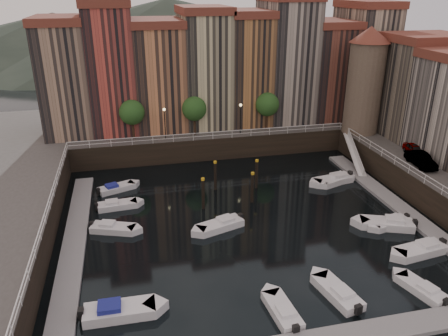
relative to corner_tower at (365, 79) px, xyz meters
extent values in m
plane|color=black|center=(-20.00, -14.50, -10.19)|extent=(200.00, 200.00, 0.00)
cube|color=black|center=(-20.00, 11.50, -8.69)|extent=(80.00, 20.00, 3.00)
cube|color=gray|center=(-36.20, -15.50, -10.02)|extent=(2.00, 28.00, 0.35)
cube|color=gray|center=(-3.80, -15.50, -10.02)|extent=(2.00, 28.00, 0.35)
cone|color=#2D382D|center=(-50.00, 95.50, -3.19)|extent=(80.00, 80.00, 14.00)
cone|color=#2D382D|center=(-15.00, 95.50, -1.19)|extent=(100.00, 100.00, 18.00)
cone|color=#2D382D|center=(20.00, 95.50, -4.19)|extent=(70.00, 70.00, 12.00)
cube|color=#977860|center=(-38.00, 9.00, -0.19)|extent=(6.00, 10.00, 14.00)
cube|color=brown|center=(-38.00, 9.00, 7.31)|extent=(6.30, 10.30, 1.00)
cube|color=#B44438|center=(-32.10, 9.00, 0.81)|extent=(5.80, 10.00, 16.00)
cube|color=brown|center=(-32.10, 9.00, 9.31)|extent=(6.10, 10.30, 1.00)
cube|color=#C47D50|center=(-25.95, 9.00, -0.44)|extent=(6.50, 10.00, 13.50)
cube|color=brown|center=(-25.95, 9.00, 6.81)|extent=(6.80, 10.30, 1.00)
cube|color=beige|center=(-19.60, 9.00, 0.31)|extent=(6.20, 10.00, 15.00)
cube|color=brown|center=(-19.60, 9.00, 8.31)|extent=(6.50, 10.30, 1.00)
cube|color=#A76F3D|center=(-13.70, 9.00, 0.06)|extent=(5.60, 10.00, 14.50)
cube|color=brown|center=(-13.70, 9.00, 7.81)|extent=(5.90, 10.30, 1.00)
cube|color=#A5988A|center=(-7.70, 9.00, 1.06)|extent=(6.40, 10.00, 16.50)
cube|color=brown|center=(-1.50, 9.00, -0.69)|extent=(6.00, 10.00, 13.00)
cube|color=brown|center=(-1.50, 9.00, 6.31)|extent=(6.30, 10.30, 1.00)
cube|color=tan|center=(4.45, 9.00, 0.56)|extent=(5.90, 10.00, 15.50)
cube|color=brown|center=(4.45, 9.00, 8.81)|extent=(6.20, 10.30, 1.00)
cube|color=#6D6252|center=(6.50, -2.50, -1.19)|extent=(9.00, 8.00, 12.00)
cube|color=brown|center=(6.50, -2.50, 5.31)|extent=(9.30, 8.30, 1.00)
cylinder|color=#6B5B4C|center=(0.00, 0.00, -1.19)|extent=(4.60, 4.60, 12.00)
cone|color=brown|center=(0.00, 0.00, 5.61)|extent=(5.20, 5.20, 2.00)
cylinder|color=black|center=(-30.00, 3.70, -5.99)|extent=(0.30, 0.30, 2.40)
sphere|color=#1E4719|center=(-30.00, 3.70, -3.59)|extent=(3.20, 3.20, 3.20)
cylinder|color=black|center=(-22.00, 3.70, -5.99)|extent=(0.30, 0.30, 2.40)
sphere|color=#1E4719|center=(-22.00, 3.70, -3.59)|extent=(3.20, 3.20, 3.20)
cylinder|color=black|center=(-12.00, 3.70, -5.99)|extent=(0.30, 0.30, 2.40)
sphere|color=#1E4719|center=(-12.00, 3.70, -3.59)|extent=(3.20, 3.20, 3.20)
cylinder|color=black|center=(-26.00, 2.70, -5.19)|extent=(0.12, 0.12, 4.00)
sphere|color=#FFD88C|center=(-26.00, 2.70, -3.19)|extent=(0.36, 0.36, 0.36)
cylinder|color=black|center=(-16.00, 2.70, -5.19)|extent=(0.12, 0.12, 4.00)
sphere|color=#FFD88C|center=(-16.00, 2.70, -3.19)|extent=(0.36, 0.36, 0.36)
cube|color=white|center=(-20.00, 1.50, -6.24)|extent=(36.00, 0.08, 0.08)
cube|color=white|center=(-20.00, 1.50, -6.69)|extent=(36.00, 0.06, 0.06)
cube|color=white|center=(-2.00, -15.50, -6.24)|extent=(0.08, 34.00, 0.08)
cube|color=white|center=(-2.00, -15.50, -6.69)|extent=(0.06, 34.00, 0.06)
cube|color=white|center=(-38.00, -15.50, -6.24)|extent=(0.08, 34.00, 0.08)
cube|color=white|center=(-38.00, -15.50, -6.69)|extent=(0.06, 34.00, 0.06)
cube|color=white|center=(-2.90, -4.50, -8.44)|extent=(2.78, 8.26, 2.81)
cube|color=white|center=(-2.90, -4.50, -7.94)|extent=(1.93, 8.32, 3.65)
cylinder|color=black|center=(-23.69, -11.52, -8.69)|extent=(0.32, 0.32, 3.60)
cylinder|color=gold|center=(-23.69, -11.52, -6.84)|extent=(0.36, 0.36, 0.25)
cylinder|color=black|center=(-21.53, -7.30, -8.69)|extent=(0.32, 0.32, 3.60)
cylinder|color=gold|center=(-21.53, -7.30, -6.84)|extent=(0.36, 0.36, 0.25)
cylinder|color=black|center=(-18.36, -11.24, -8.69)|extent=(0.32, 0.32, 3.60)
cylinder|color=gold|center=(-18.36, -11.24, -6.84)|extent=(0.36, 0.36, 0.25)
cylinder|color=black|center=(-16.87, -7.91, -8.69)|extent=(0.32, 0.32, 3.60)
cylinder|color=gold|center=(-16.87, -7.91, -6.84)|extent=(0.36, 0.36, 0.25)
cube|color=silver|center=(-32.27, -25.95, -9.86)|extent=(4.98, 2.00, 0.84)
cube|color=navy|center=(-32.94, -25.94, -9.35)|extent=(1.60, 1.38, 0.56)
cube|color=black|center=(-34.85, -25.90, -9.58)|extent=(0.40, 0.57, 0.79)
cube|color=silver|center=(-32.78, -14.14, -9.91)|extent=(4.43, 2.93, 0.70)
cube|color=silver|center=(-33.30, -13.94, -9.49)|extent=(1.62, 1.51, 0.47)
cube|color=black|center=(-34.80, -13.39, -9.68)|extent=(0.47, 0.55, 0.66)
cube|color=silver|center=(-32.39, -9.38, -9.92)|extent=(4.10, 1.86, 0.68)
cube|color=silver|center=(-32.94, -9.42, -9.51)|extent=(1.35, 1.19, 0.45)
cube|color=black|center=(-34.47, -9.55, -9.70)|extent=(0.35, 0.48, 0.63)
cube|color=silver|center=(-32.46, -5.10, -9.92)|extent=(4.30, 2.89, 0.68)
cube|color=navy|center=(-32.97, -5.29, -9.51)|extent=(1.59, 1.48, 0.46)
cube|color=black|center=(-34.42, -5.85, -9.69)|extent=(0.46, 0.54, 0.64)
cube|color=silver|center=(-6.95, -23.89, -9.88)|extent=(4.85, 2.41, 0.79)
cube|color=silver|center=(-6.32, -23.80, -9.40)|extent=(1.64, 1.46, 0.53)
cube|color=black|center=(-4.54, -23.56, -9.61)|extent=(0.44, 0.57, 0.74)
cube|color=silver|center=(-6.77, -19.04, -9.92)|extent=(4.26, 2.35, 0.69)
cube|color=silver|center=(-6.24, -18.93, -9.51)|extent=(1.48, 1.34, 0.46)
cube|color=black|center=(-4.72, -18.61, -9.69)|extent=(0.41, 0.51, 0.64)
cube|color=silver|center=(-7.29, -19.21, -9.86)|extent=(5.25, 3.54, 0.83)
cube|color=silver|center=(-6.66, -19.46, -9.36)|extent=(1.94, 1.81, 0.56)
cube|color=black|center=(-4.90, -20.14, -9.58)|extent=(0.56, 0.66, 0.78)
cube|color=silver|center=(-7.34, -8.62, -9.88)|extent=(4.86, 3.20, 0.77)
cube|color=silver|center=(-6.76, -8.41, -9.42)|extent=(1.78, 1.66, 0.52)
cube|color=black|center=(-5.11, -7.81, -9.63)|extent=(0.52, 0.61, 0.72)
cube|color=silver|center=(-7.72, -8.60, -9.88)|extent=(4.89, 2.55, 0.79)
cube|color=silver|center=(-7.10, -8.50, -9.40)|extent=(1.67, 1.50, 0.53)
cube|color=black|center=(-5.32, -8.20, -9.61)|extent=(0.45, 0.58, 0.74)
cube|color=silver|center=(-21.14, -28.34, -9.92)|extent=(1.92, 4.19, 0.69)
cube|color=silver|center=(-21.09, -28.90, -9.50)|extent=(1.22, 1.39, 0.46)
cube|color=black|center=(-20.96, -30.46, -9.68)|extent=(0.49, 0.36, 0.65)
cube|color=silver|center=(-16.49, -27.41, -9.89)|extent=(2.58, 4.70, 0.76)
cube|color=silver|center=(-16.37, -28.01, -9.44)|extent=(1.47, 1.63, 0.51)
cube|color=black|center=(-16.02, -29.69, -9.64)|extent=(0.57, 0.45, 0.71)
cube|color=silver|center=(-10.07, -28.40, -9.93)|extent=(2.55, 4.18, 0.67)
cube|color=silver|center=(-9.92, -28.91, -9.53)|extent=(1.37, 1.49, 0.44)
cube|color=black|center=(-9.50, -30.36, -9.71)|extent=(0.51, 0.42, 0.62)
imported|color=gray|center=(1.78, -9.75, -6.52)|extent=(2.20, 4.17, 1.35)
imported|color=gray|center=(0.37, -12.77, -6.46)|extent=(1.94, 4.60, 1.48)
cube|color=silver|center=(-22.88, -15.87, -9.89)|extent=(4.81, 3.06, 0.77)
cube|color=silver|center=(-22.30, -15.68, -9.43)|extent=(1.74, 1.61, 0.51)
cube|color=black|center=(-20.65, -15.13, -9.63)|extent=(0.50, 0.60, 0.71)
camera|label=1|loc=(-30.57, -51.25, 11.22)|focal=35.00mm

